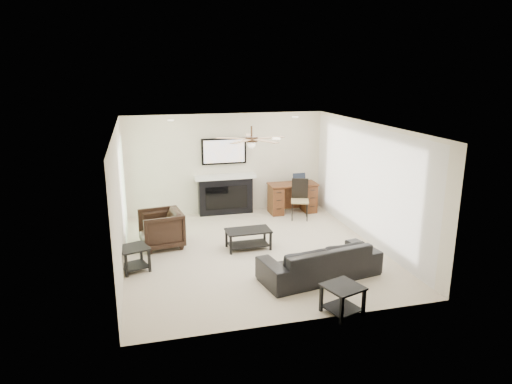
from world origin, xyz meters
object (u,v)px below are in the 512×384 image
armchair (161,229)px  desk (292,198)px  sofa (320,260)px  coffee_table (248,239)px  fireplace_unit (225,177)px

armchair → desk: bearing=106.8°
sofa → desk: 3.78m
coffee_table → fireplace_unit: fireplace_unit is taller
coffee_table → desk: desk is taller
coffee_table → fireplace_unit: size_ratio=0.47×
fireplace_unit → armchair: bearing=-132.3°
coffee_table → desk: size_ratio=0.74×
armchair → fireplace_unit: (1.70, 1.87, 0.57)m
armchair → desk: armchair is taller
fireplace_unit → desk: (1.66, -0.32, -0.57)m
armchair → fireplace_unit: size_ratio=0.44×
fireplace_unit → desk: 1.79m
coffee_table → fireplace_unit: 2.54m
sofa → coffee_table: (-0.90, 1.60, -0.11)m
desk → fireplace_unit: bearing=169.0°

